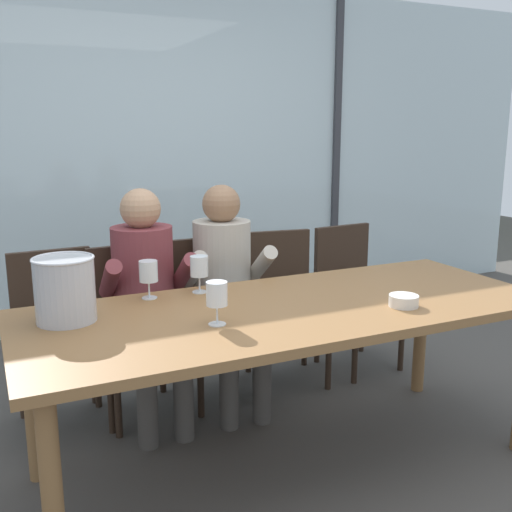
{
  "coord_description": "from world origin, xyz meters",
  "views": [
    {
      "loc": [
        -1.19,
        -2.18,
        1.53
      ],
      "look_at": [
        0.0,
        0.35,
        0.91
      ],
      "focal_mm": 41.58,
      "sensor_mm": 36.0,
      "label": 1
    }
  ],
  "objects_px": {
    "ice_bucket_primary": "(65,289)",
    "wine_glass_center_pour": "(148,273)",
    "chair_center": "(212,304)",
    "chair_right_of_center": "(282,293)",
    "wine_glass_near_bucket": "(217,296)",
    "dining_table": "(290,321)",
    "chair_left_of_center": "(133,315)",
    "tasting_bowl": "(404,301)",
    "wine_glass_by_left_taster": "(199,268)",
    "chair_near_curtain": "(57,324)",
    "person_beige_jumper": "(226,280)",
    "chair_near_window_right": "(351,284)",
    "person_maroon_top": "(147,289)"
  },
  "relations": [
    {
      "from": "ice_bucket_primary",
      "to": "dining_table",
      "type": "bearing_deg",
      "value": -11.93
    },
    {
      "from": "chair_near_curtain",
      "to": "chair_right_of_center",
      "type": "distance_m",
      "value": 1.32
    },
    {
      "from": "chair_near_curtain",
      "to": "tasting_bowl",
      "type": "xyz_separation_m",
      "value": [
        1.32,
        -1.12,
        0.26
      ]
    },
    {
      "from": "dining_table",
      "to": "chair_near_window_right",
      "type": "distance_m",
      "value": 1.31
    },
    {
      "from": "dining_table",
      "to": "wine_glass_center_pour",
      "type": "height_order",
      "value": "wine_glass_center_pour"
    },
    {
      "from": "chair_near_curtain",
      "to": "ice_bucket_primary",
      "type": "height_order",
      "value": "ice_bucket_primary"
    },
    {
      "from": "dining_table",
      "to": "tasting_bowl",
      "type": "distance_m",
      "value": 0.5
    },
    {
      "from": "person_maroon_top",
      "to": "wine_glass_near_bucket",
      "type": "xyz_separation_m",
      "value": [
        0.06,
        -0.84,
        0.18
      ]
    },
    {
      "from": "person_maroon_top",
      "to": "ice_bucket_primary",
      "type": "distance_m",
      "value": 0.74
    },
    {
      "from": "person_beige_jumper",
      "to": "wine_glass_near_bucket",
      "type": "height_order",
      "value": "person_beige_jumper"
    },
    {
      "from": "chair_left_of_center",
      "to": "wine_glass_by_left_taster",
      "type": "distance_m",
      "value": 0.65
    },
    {
      "from": "chair_left_of_center",
      "to": "person_beige_jumper",
      "type": "bearing_deg",
      "value": -19.42
    },
    {
      "from": "tasting_bowl",
      "to": "dining_table",
      "type": "bearing_deg",
      "value": 153.1
    },
    {
      "from": "chair_right_of_center",
      "to": "wine_glass_near_bucket",
      "type": "relative_size",
      "value": 5.15
    },
    {
      "from": "ice_bucket_primary",
      "to": "wine_glass_near_bucket",
      "type": "height_order",
      "value": "ice_bucket_primary"
    },
    {
      "from": "dining_table",
      "to": "chair_left_of_center",
      "type": "bearing_deg",
      "value": 119.48
    },
    {
      "from": "wine_glass_near_bucket",
      "to": "wine_glass_center_pour",
      "type": "relative_size",
      "value": 1.0
    },
    {
      "from": "ice_bucket_primary",
      "to": "person_maroon_top",
      "type": "bearing_deg",
      "value": 49.23
    },
    {
      "from": "chair_near_curtain",
      "to": "wine_glass_by_left_taster",
      "type": "height_order",
      "value": "wine_glass_by_left_taster"
    },
    {
      "from": "ice_bucket_primary",
      "to": "tasting_bowl",
      "type": "xyz_separation_m",
      "value": [
        1.35,
        -0.41,
        -0.11
      ]
    },
    {
      "from": "tasting_bowl",
      "to": "chair_near_curtain",
      "type": "bearing_deg",
      "value": 139.52
    },
    {
      "from": "chair_left_of_center",
      "to": "wine_glass_center_pour",
      "type": "distance_m",
      "value": 0.61
    },
    {
      "from": "chair_right_of_center",
      "to": "person_maroon_top",
      "type": "distance_m",
      "value": 0.91
    },
    {
      "from": "person_beige_jumper",
      "to": "wine_glass_near_bucket",
      "type": "distance_m",
      "value": 0.94
    },
    {
      "from": "chair_right_of_center",
      "to": "person_beige_jumper",
      "type": "xyz_separation_m",
      "value": [
        -0.44,
        -0.17,
        0.17
      ]
    },
    {
      "from": "chair_right_of_center",
      "to": "person_maroon_top",
      "type": "relative_size",
      "value": 0.74
    },
    {
      "from": "chair_near_curtain",
      "to": "chair_near_window_right",
      "type": "height_order",
      "value": "same"
    },
    {
      "from": "person_beige_jumper",
      "to": "tasting_bowl",
      "type": "relative_size",
      "value": 9.49
    },
    {
      "from": "person_maroon_top",
      "to": "chair_near_curtain",
      "type": "bearing_deg",
      "value": 161.51
    },
    {
      "from": "dining_table",
      "to": "ice_bucket_primary",
      "type": "distance_m",
      "value": 0.95
    },
    {
      "from": "ice_bucket_primary",
      "to": "chair_near_window_right",
      "type": "bearing_deg",
      "value": 21.01
    },
    {
      "from": "ice_bucket_primary",
      "to": "wine_glass_center_pour",
      "type": "bearing_deg",
      "value": 24.37
    },
    {
      "from": "chair_near_window_right",
      "to": "wine_glass_by_left_taster",
      "type": "bearing_deg",
      "value": -161.61
    },
    {
      "from": "chair_center",
      "to": "tasting_bowl",
      "type": "distance_m",
      "value": 1.23
    },
    {
      "from": "tasting_bowl",
      "to": "wine_glass_center_pour",
      "type": "xyz_separation_m",
      "value": [
        -0.96,
        0.59,
        0.09
      ]
    },
    {
      "from": "dining_table",
      "to": "person_beige_jumper",
      "type": "xyz_separation_m",
      "value": [
        0.0,
        0.74,
        0.01
      ]
    },
    {
      "from": "dining_table",
      "to": "person_maroon_top",
      "type": "relative_size",
      "value": 1.91
    },
    {
      "from": "person_maroon_top",
      "to": "ice_bucket_primary",
      "type": "relative_size",
      "value": 4.62
    },
    {
      "from": "person_maroon_top",
      "to": "wine_glass_center_pour",
      "type": "distance_m",
      "value": 0.42
    },
    {
      "from": "chair_center",
      "to": "ice_bucket_primary",
      "type": "height_order",
      "value": "ice_bucket_primary"
    },
    {
      "from": "chair_near_window_right",
      "to": "ice_bucket_primary",
      "type": "relative_size",
      "value": 3.4
    },
    {
      "from": "chair_left_of_center",
      "to": "wine_glass_by_left_taster",
      "type": "relative_size",
      "value": 5.15
    },
    {
      "from": "dining_table",
      "to": "wine_glass_by_left_taster",
      "type": "bearing_deg",
      "value": 128.38
    },
    {
      "from": "chair_center",
      "to": "person_maroon_top",
      "type": "height_order",
      "value": "person_maroon_top"
    },
    {
      "from": "chair_right_of_center",
      "to": "person_beige_jumper",
      "type": "distance_m",
      "value": 0.5
    },
    {
      "from": "chair_right_of_center",
      "to": "wine_glass_near_bucket",
      "type": "height_order",
      "value": "wine_glass_near_bucket"
    },
    {
      "from": "chair_right_of_center",
      "to": "wine_glass_by_left_taster",
      "type": "relative_size",
      "value": 5.15
    },
    {
      "from": "chair_center",
      "to": "chair_right_of_center",
      "type": "height_order",
      "value": "same"
    },
    {
      "from": "dining_table",
      "to": "wine_glass_by_left_taster",
      "type": "xyz_separation_m",
      "value": [
        -0.29,
        0.36,
        0.19
      ]
    },
    {
      "from": "ice_bucket_primary",
      "to": "tasting_bowl",
      "type": "height_order",
      "value": "ice_bucket_primary"
    }
  ]
}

